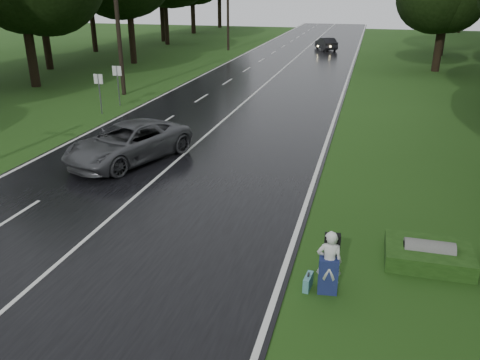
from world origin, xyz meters
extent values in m
plane|color=#224715|center=(0.00, 0.00, 0.00)|extent=(160.00, 160.00, 0.00)
cube|color=black|center=(0.00, 20.00, 0.02)|extent=(12.00, 140.00, 0.04)
cube|color=silver|center=(0.00, 20.00, 0.04)|extent=(0.12, 140.00, 0.01)
imported|color=#47484C|center=(-1.92, 7.78, 0.82)|extent=(4.38, 6.15, 1.56)
imported|color=black|center=(2.28, 48.03, 0.72)|extent=(3.00, 4.38, 1.37)
imported|color=silver|center=(6.96, 0.53, 0.82)|extent=(0.63, 0.45, 1.63)
cube|color=navy|center=(6.96, 0.53, 0.46)|extent=(0.49, 0.35, 0.91)
cube|color=black|center=(6.98, 0.77, 1.18)|extent=(0.39, 0.24, 0.52)
cube|color=teal|center=(6.49, 0.56, 0.18)|extent=(0.20, 0.51, 0.35)
cylinder|color=slate|center=(9.40, 2.56, 0.00)|extent=(1.27, 0.63, 0.63)
camera|label=1|loc=(7.45, -9.41, 6.81)|focal=36.12mm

